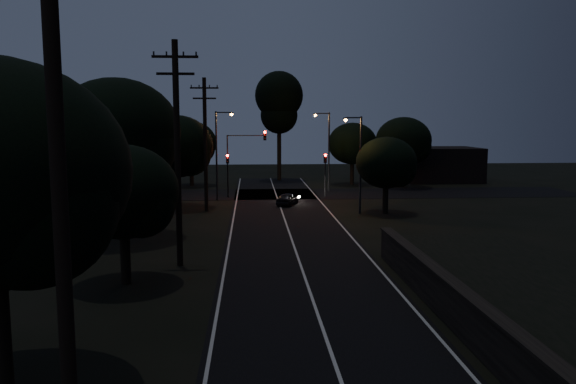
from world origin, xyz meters
TOP-DOWN VIEW (x-y plane):
  - road_surface at (0.00, 31.12)m, footprint 60.00×70.00m
  - utility_pole_near at (-6.00, -2.00)m, footprint 2.20×0.30m
  - utility_pole_mid at (-6.00, 15.00)m, footprint 2.20×0.30m
  - utility_pole_far at (-6.00, 32.00)m, footprint 2.20×0.30m
  - tree_left_b at (-7.83, 11.90)m, footprint 4.85×4.85m
  - tree_left_c at (-10.23, 21.84)m, footprint 7.71×7.71m
  - tree_left_d at (-8.29, 33.88)m, footprint 6.02×6.02m
  - tree_far_nw at (-8.80, 49.89)m, footprint 5.64×5.64m
  - tree_far_w at (-13.76, 45.86)m, footprint 6.84×6.84m
  - tree_far_ne at (9.19, 49.89)m, footprint 5.50×5.50m
  - tree_far_e at (14.21, 46.88)m, footprint 5.97×5.97m
  - tree_right_a at (8.17, 29.91)m, footprint 4.68×4.68m
  - tall_pine at (1.00, 55.00)m, footprint 5.73×5.73m
  - building_left at (-20.00, 52.00)m, footprint 10.00×8.00m
  - building_right at (20.00, 53.00)m, footprint 9.00×7.00m
  - signal_left at (-4.60, 39.99)m, footprint 0.28×0.35m
  - signal_right at (4.60, 39.99)m, footprint 0.28×0.35m
  - signal_mast at (-2.91, 39.99)m, footprint 3.70×0.35m
  - streetlight_a at (-5.31, 38.00)m, footprint 1.66×0.26m
  - streetlight_b at (5.31, 44.00)m, footprint 1.66×0.26m
  - streetlight_c at (5.83, 30.00)m, footprint 1.46×0.26m
  - car at (0.67, 34.75)m, footprint 2.31×3.39m

SIDE VIEW (x-z plane):
  - road_surface at x=0.00m, z-range 0.00..0.03m
  - car at x=0.67m, z-range 0.00..1.07m
  - building_right at x=20.00m, z-range 0.00..4.00m
  - building_left at x=-20.00m, z-range 0.00..4.40m
  - signal_left at x=-4.60m, z-range 0.79..4.89m
  - signal_right at x=4.60m, z-range 0.79..4.89m
  - tree_right_a at x=8.17m, z-range 0.88..6.83m
  - tree_left_b at x=-7.83m, z-range 0.91..7.08m
  - signal_mast at x=-2.91m, z-range 1.21..7.46m
  - streetlight_c at x=5.83m, z-range 0.60..8.10m
  - tree_far_ne at x=9.19m, z-range 1.02..7.98m
  - tree_far_nw at x=-8.80m, z-range 1.05..8.19m
  - streetlight_a at x=-5.31m, z-range 0.64..8.64m
  - streetlight_b at x=5.31m, z-range 0.64..8.64m
  - tree_far_e at x=14.21m, z-range 1.12..8.69m
  - tree_left_d at x=-8.29m, z-range 1.13..8.77m
  - utility_pole_far at x=-6.00m, z-range 0.23..10.73m
  - tree_far_w at x=-13.76m, z-range 1.31..10.03m
  - utility_pole_mid at x=-6.00m, z-range 0.24..11.24m
  - utility_pole_near at x=-6.00m, z-range 0.25..12.25m
  - tree_left_c at x=-10.23m, z-range 1.43..11.18m
  - tall_pine at x=1.00m, z-range 2.87..15.90m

